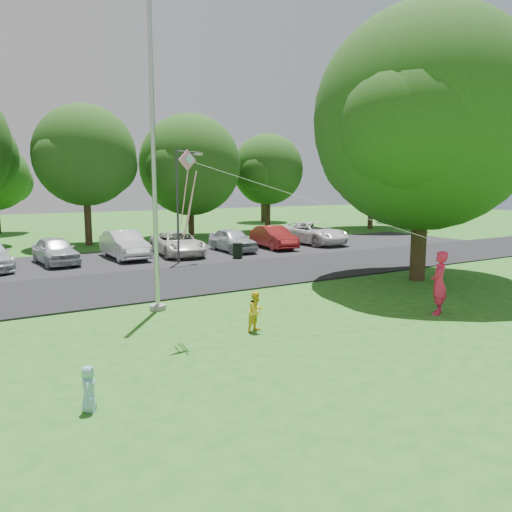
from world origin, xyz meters
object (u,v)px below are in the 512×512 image
kite (200,182)px  big_tree (424,124)px  flagpole (154,175)px  child_blue (89,389)px  woman (439,283)px  trash_can (238,251)px  child_yellow (256,311)px  street_lamp (181,195)px

kite → big_tree: bearing=-0.2°
flagpole → child_blue: bearing=-119.6°
woman → child_blue: size_ratio=2.35×
child_blue → kite: kite is taller
trash_can → child_blue: (-10.60, -13.90, -0.02)m
woman → child_blue: woman is taller
child_yellow → child_blue: (-4.92, -2.56, -0.14)m
child_yellow → kite: kite is taller
child_blue → big_tree: bearing=-50.2°
woman → child_blue: bearing=-27.2°
big_tree → child_blue: (-14.11, -5.19, -5.76)m
child_blue → kite: size_ratio=0.11×
street_lamp → child_yellow: 12.18m
child_blue → street_lamp: bearing=-8.8°
big_tree → child_yellow: bearing=-164.0°
street_lamp → woman: 13.40m
trash_can → kite: bearing=-122.9°
big_tree → woman: big_tree is taller
child_yellow → kite: (-1.41, 0.38, 3.40)m
big_tree → child_yellow: (-9.19, -2.63, -5.62)m
trash_can → child_blue: size_ratio=1.03×
trash_can → big_tree: bearing=-68.1°
big_tree → child_blue: 16.10m
woman → child_blue: 10.59m
kite → woman: bearing=-25.8°
street_lamp → trash_can: 4.17m
trash_can → child_blue: 17.48m
woman → kite: 7.80m
street_lamp → woman: (2.89, -12.87, -2.37)m
trash_can → big_tree: (3.50, -8.71, 5.75)m
big_tree → trash_can: bearing=111.9°
trash_can → kite: size_ratio=0.11×
child_yellow → street_lamp: bearing=56.7°
flagpole → woman: (7.07, -4.82, -3.21)m
trash_can → kite: 13.53m
woman → kite: bearing=-47.6°
big_tree → flagpole: bearing=175.4°
flagpole → trash_can: 11.27m
big_tree → child_blue: bearing=-159.8°
big_tree → child_blue: size_ratio=13.14×
woman → kite: size_ratio=0.25×
child_yellow → kite: size_ratio=0.14×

